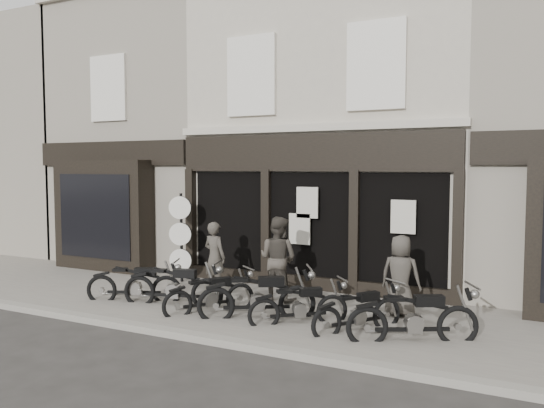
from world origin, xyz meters
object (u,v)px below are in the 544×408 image
at_px(motorcycle_5, 359,315).
at_px(man_left, 215,257).
at_px(motorcycle_4, 300,309).
at_px(advert_sign_post, 181,241).
at_px(man_right, 401,275).
at_px(motorcycle_1, 174,290).
at_px(motorcycle_2, 211,298).
at_px(motorcycle_0, 135,287).
at_px(motorcycle_6, 414,323).
at_px(man_centre, 278,258).
at_px(motorcycle_3, 258,301).

bearing_deg(motorcycle_5, man_left, 107.62).
relative_size(motorcycle_4, man_left, 0.99).
relative_size(motorcycle_5, advert_sign_post, 0.71).
bearing_deg(man_right, motorcycle_1, 17.57).
relative_size(motorcycle_1, motorcycle_2, 1.28).
height_order(motorcycle_2, motorcycle_4, motorcycle_2).
bearing_deg(advert_sign_post, man_left, -40.74).
relative_size(motorcycle_0, motorcycle_4, 1.21).
relative_size(motorcycle_0, motorcycle_1, 0.91).
height_order(motorcycle_6, man_left, man_left).
bearing_deg(man_right, man_left, 1.12).
xyz_separation_m(motorcycle_4, man_centre, (-1.12, 1.37, 0.68)).
bearing_deg(man_right, man_centre, 1.17).
bearing_deg(advert_sign_post, motorcycle_1, -75.95).
bearing_deg(man_left, motorcycle_4, 164.92).
relative_size(motorcycle_2, motorcycle_4, 1.04).
distance_m(motorcycle_0, advert_sign_post, 2.19).
bearing_deg(motorcycle_5, man_centre, 96.42).
xyz_separation_m(motorcycle_1, motorcycle_3, (2.12, -0.10, 0.02)).
distance_m(motorcycle_0, motorcycle_5, 5.13).
distance_m(motorcycle_5, motorcycle_6, 1.07).
height_order(motorcycle_2, motorcycle_5, motorcycle_2).
distance_m(motorcycle_6, man_centre, 3.68).
relative_size(motorcycle_3, man_centre, 1.13).
distance_m(motorcycle_1, motorcycle_4, 2.99).
height_order(motorcycle_5, man_left, man_left).
height_order(motorcycle_2, advert_sign_post, advert_sign_post).
height_order(motorcycle_4, advert_sign_post, advert_sign_post).
relative_size(motorcycle_0, motorcycle_6, 0.96).
xyz_separation_m(man_centre, advert_sign_post, (-3.09, 0.62, 0.12)).
xyz_separation_m(motorcycle_4, motorcycle_5, (1.14, 0.08, 0.00)).
relative_size(motorcycle_6, man_centre, 1.12).
xyz_separation_m(motorcycle_0, advert_sign_post, (-0.22, 2.04, 0.77)).
height_order(motorcycle_4, motorcycle_6, motorcycle_6).
distance_m(motorcycle_2, man_right, 3.90).
bearing_deg(advert_sign_post, motorcycle_2, -60.71).
bearing_deg(motorcycle_1, motorcycle_4, -16.50).
relative_size(man_left, man_centre, 0.90).
relative_size(motorcycle_2, motorcycle_3, 0.82).
bearing_deg(motorcycle_5, motorcycle_1, 126.57).
bearing_deg(motorcycle_5, motorcycle_0, 127.62).
distance_m(motorcycle_1, advert_sign_post, 2.41).
bearing_deg(man_centre, advert_sign_post, -5.75).
height_order(motorcycle_4, man_left, man_left).
height_order(motorcycle_0, motorcycle_3, motorcycle_3).
relative_size(motorcycle_6, man_right, 1.29).
height_order(motorcycle_0, man_centre, man_centre).
height_order(motorcycle_0, motorcycle_6, motorcycle_6).
bearing_deg(motorcycle_1, advert_sign_post, 106.57).
height_order(motorcycle_0, motorcycle_2, motorcycle_0).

